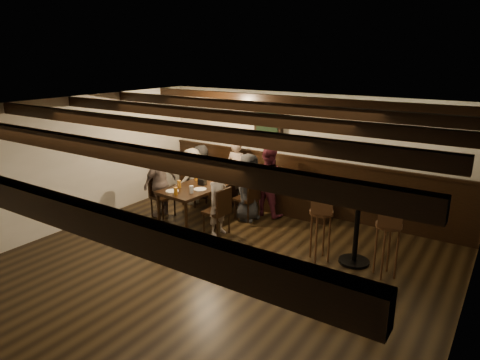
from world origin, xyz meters
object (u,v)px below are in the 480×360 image
Objects in this scene: person_bench_centre at (237,172)px; person_left_near at (192,176)px; bar_stool_right at (386,249)px; chair_left_near at (194,191)px; person_right_far at (218,202)px; chair_right_near at (247,206)px; person_left_far at (160,183)px; bar_stool_left at (320,234)px; dining_table at (204,187)px; chair_left_far at (162,203)px; person_bench_right at (268,181)px; person_right_near at (249,187)px; person_bench_left at (201,171)px; high_top_table at (358,218)px; chair_right_far at (217,220)px.

person_left_near is at bearing 38.66° from person_bench_centre.
person_left_near is 4.44m from bar_stool_right.
chair_left_near is 1.75m from person_right_far.
chair_right_near is 1.77m from person_left_far.
person_bench_centre is 1.22× the size of bar_stool_left.
dining_table is 0.88m from person_left_far.
person_right_far is (0.71, -0.51, -0.02)m from dining_table.
chair_left_far is 0.63× the size of person_left_far.
chair_left_near is at bearing 15.52° from person_bench_right.
dining_table is 1.43× the size of person_right_near.
person_bench_left is at bearing 50.71° from person_right_far.
person_bench_left is at bearing -172.33° from chair_left_far.
person_bench_centre is (0.76, 0.54, 0.42)m from chair_left_near.
dining_table is at bearing 148.63° from bar_stool_left.
person_left_far is at bearing 39.29° from person_bench_right.
person_bench_right reaches higher than high_top_table.
person_left_near reaches higher than bar_stool_left.
person_left_far reaches higher than chair_left_far.
person_left_near is 1.07× the size of high_top_table.
person_left_far is at bearing 90.00° from chair_right_far.
bar_stool_right is at bearing 94.30° from person_left_far.
person_left_far is at bearing 120.96° from person_right_near.
person_left_near is 1.75m from person_right_far.
chair_left_far is 0.72× the size of person_bench_left.
chair_left_near is 0.98m from person_left_far.
person_right_far is 1.06× the size of bar_stool_left.
chair_left_far is 1.77m from person_right_near.
chair_right_near is 1.03m from person_bench_centre.
person_right_far is at bearing -180.00° from person_right_near.
person_right_near is (0.78, 0.39, 0.03)m from dining_table.
person_left_near is 0.99× the size of person_right_far.
chair_right_far is 0.98m from person_right_near.
chair_right_near is 1.01× the size of chair_right_far.
person_left_far is 3.91m from high_top_table.
bar_stool_left is (1.92, 0.06, -0.18)m from person_right_far.
person_left_far reaches higher than dining_table.
bar_stool_right is at bearing -83.55° from chair_right_far.
person_bench_left is (-1.58, 0.57, 0.33)m from chair_right_near.
person_left_near is 1.05× the size of bar_stool_right.
person_bench_right reaches higher than person_right_near.
bar_stool_left is (1.88, -0.84, 0.16)m from chair_right_near.
person_right_far is at bearing 140.71° from person_bench_left.
bar_stool_left is (3.31, -0.95, 0.14)m from chair_left_near.
person_left_near reaches higher than chair_left_far.
person_left_near is at bearing 90.00° from person_right_near.
person_right_near is (-0.18, -0.44, -0.05)m from person_bench_right.
person_left_far reaches higher than bar_stool_left.
person_bench_centre reaches higher than person_left_far.
chair_left_near is 3.91m from high_top_table.
dining_table is 1.27m from person_bench_right.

